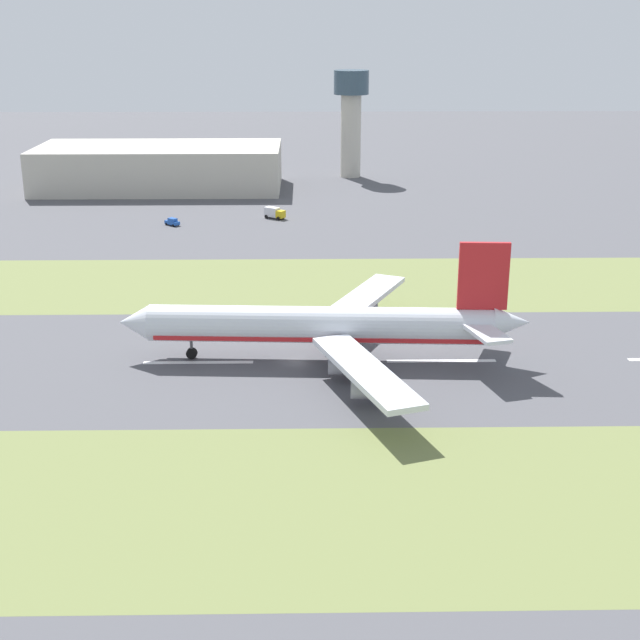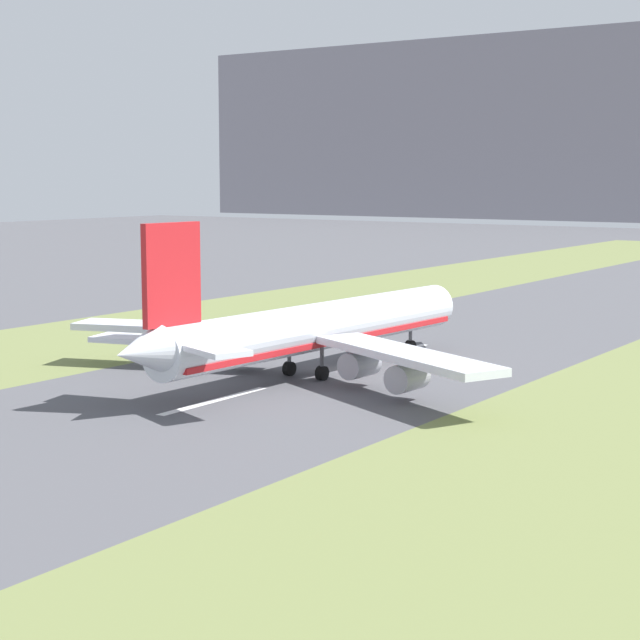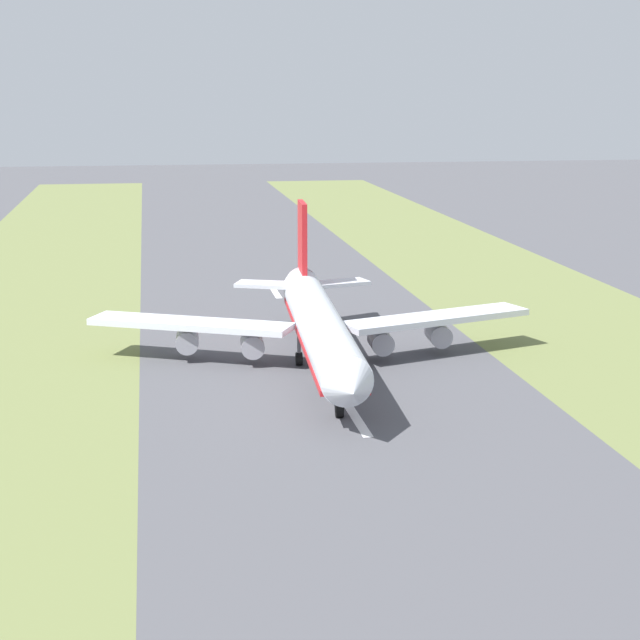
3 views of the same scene
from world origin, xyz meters
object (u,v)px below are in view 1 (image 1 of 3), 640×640
(control_tower, at_px, (351,112))
(apron_car, at_px, (172,222))
(airplane_main_jet, at_px, (332,326))
(terminal_building, at_px, (160,167))
(service_truck, at_px, (274,213))

(control_tower, xyz_separation_m, apron_car, (-75.96, 52.02, -21.36))
(airplane_main_jet, bearing_deg, control_tower, -3.86)
(airplane_main_jet, bearing_deg, terminal_building, 18.42)
(apron_car, bearing_deg, control_tower, -34.41)
(control_tower, height_order, apron_car, control_tower)
(control_tower, relative_size, service_truck, 5.87)
(terminal_building, height_order, apron_car, terminal_building)
(control_tower, bearing_deg, airplane_main_jet, 176.14)
(airplane_main_jet, bearing_deg, apron_car, 21.83)
(airplane_main_jet, relative_size, control_tower, 1.85)
(service_truck, height_order, apron_car, service_truck)
(airplane_main_jet, height_order, control_tower, control_tower)
(terminal_building, bearing_deg, apron_car, -168.22)
(terminal_building, height_order, control_tower, control_tower)
(terminal_building, relative_size, control_tower, 2.16)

